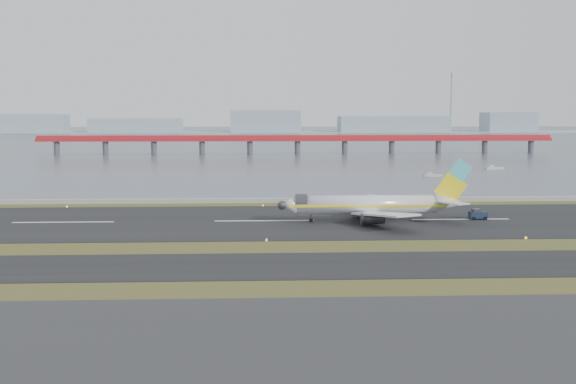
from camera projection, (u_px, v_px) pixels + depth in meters
name	position (u px, v px, depth m)	size (l,w,h in m)	color
ground	(267.00, 250.00, 115.38)	(1000.00, 1000.00, 0.00)	#2F4117
apron_strip	(280.00, 375.00, 60.79)	(1000.00, 50.00, 0.10)	#2F2F31
taxiway_strip	(269.00, 266.00, 103.46)	(1000.00, 18.00, 0.10)	black
runway_strip	(264.00, 221.00, 145.15)	(1000.00, 45.00, 0.10)	black
seawall	(263.00, 200.00, 174.87)	(1000.00, 2.50, 1.00)	#979691
bay_water	(256.00, 138.00, 571.91)	(1400.00, 800.00, 1.30)	#465364
red_pier	(297.00, 140.00, 363.62)	(260.00, 5.00, 10.20)	red
far_shoreline	(269.00, 126.00, 730.66)	(1400.00, 80.00, 60.50)	#91A2AC
airliner	(374.00, 205.00, 143.75)	(38.52, 32.89, 12.80)	silver
pushback_tug	(478.00, 214.00, 147.12)	(3.64, 2.31, 2.25)	#15233A
workboat_near	(433.00, 175.00, 241.80)	(6.39, 2.26, 1.53)	#B5B5B9
workboat_far	(494.00, 168.00, 271.49)	(7.45, 3.36, 1.74)	#B5B5B9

